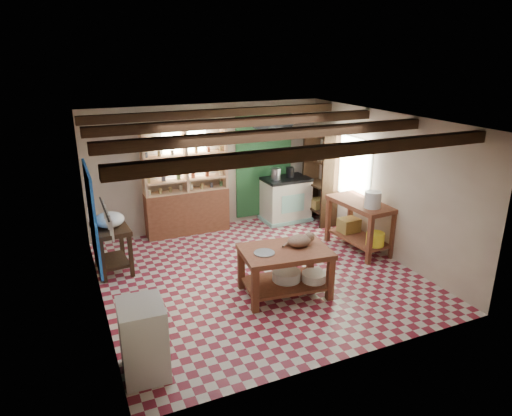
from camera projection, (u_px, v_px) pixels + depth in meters
name	position (u px, v px, depth m)	size (l,w,h in m)	color
floor	(258.00, 275.00, 7.74)	(5.00, 5.00, 0.02)	maroon
ceiling	(258.00, 120.00, 6.89)	(5.00, 5.00, 0.02)	#4D4C52
wall_back	(209.00, 167.00, 9.47)	(5.00, 0.04, 2.60)	#B8A994
wall_front	(348.00, 264.00, 5.15)	(5.00, 0.04, 2.60)	#B8A994
wall_left	(94.00, 224.00, 6.36)	(0.04, 5.00, 2.60)	#B8A994
wall_right	(383.00, 184.00, 8.27)	(0.04, 5.00, 2.60)	#B8A994
ceiling_beams	(258.00, 128.00, 6.93)	(5.00, 3.80, 0.15)	#331F11
blue_wall_patch	(92.00, 217.00, 7.21)	(0.04, 1.40, 1.60)	#1753B2
green_wall_patch	(264.00, 164.00, 9.94)	(1.30, 0.04, 2.30)	#21542A
window_back	(185.00, 150.00, 9.14)	(0.90, 0.02, 0.80)	beige
window_right	(351.00, 167.00, 9.09)	(0.02, 1.30, 1.20)	beige
utensil_rail	(105.00, 219.00, 5.19)	(0.06, 0.90, 0.28)	black
pot_rack	(273.00, 124.00, 9.28)	(0.86, 0.12, 0.36)	black
shelving_unit	(186.00, 182.00, 9.16)	(1.70, 0.34, 2.20)	tan
tall_rack	(320.00, 178.00, 9.84)	(0.40, 0.86, 2.00)	#331F11
work_table	(285.00, 272.00, 7.00)	(1.33, 0.88, 0.75)	brown
stove	(286.00, 199.00, 10.06)	(1.00, 0.67, 0.98)	beige
prep_table	(113.00, 249.00, 7.72)	(0.55, 0.81, 0.82)	#331F11
white_cabinet	(143.00, 339.00, 5.23)	(0.50, 0.61, 0.91)	silver
right_counter	(359.00, 226.00, 8.58)	(0.66, 1.33, 0.95)	brown
cat	(299.00, 241.00, 6.97)	(0.39, 0.30, 0.18)	#956F57
steel_tray	(264.00, 253.00, 6.74)	(0.31, 0.31, 0.02)	#ABAAB1
basin_large	(286.00, 276.00, 7.10)	(0.44, 0.44, 0.15)	silver
basin_small	(314.00, 277.00, 7.08)	(0.38, 0.38, 0.13)	silver
kettle_left	(276.00, 174.00, 9.76)	(0.21, 0.21, 0.24)	#ABAAB1
kettle_right	(290.00, 172.00, 9.91)	(0.18, 0.18, 0.22)	black
enamel_bowl	(109.00, 220.00, 7.55)	(0.49, 0.49, 0.25)	silver
white_bucket	(373.00, 200.00, 8.06)	(0.29, 0.29, 0.29)	silver
wicker_basket	(349.00, 225.00, 8.86)	(0.38, 0.30, 0.26)	olive
yellow_tub	(375.00, 239.00, 8.23)	(0.33, 0.33, 0.24)	yellow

